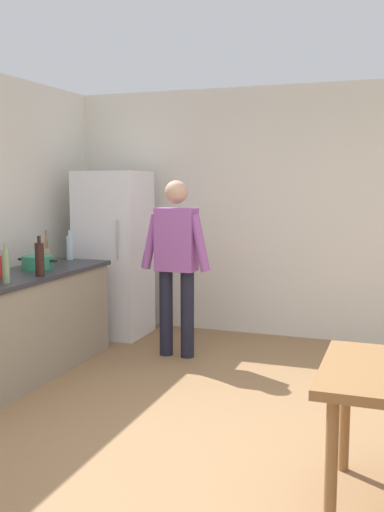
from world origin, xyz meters
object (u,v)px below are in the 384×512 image
Objects in this scene: cooking_pot at (37,262)px; bottle_water_clear at (70,247)px; bottle_vinegar_tall at (6,266)px; bottle_wine_dark at (40,259)px; person at (176,256)px; refrigerator at (114,254)px; utensil_jar at (45,255)px.

bottle_water_clear is at bearing 95.46° from cooking_pot.
bottle_wine_dark is at bearing 82.69° from bottle_vinegar_tall.
person is 1.67m from bottle_vinegar_tall.
refrigerator is 1.06× the size of person.
cooking_pot is 0.67m from bottle_water_clear.
bottle_vinegar_tall is (-0.05, -0.38, -0.01)m from bottle_wine_dark.
cooking_pot is at bearing -96.39° from refrigerator.
refrigerator is 0.62m from bottle_water_clear.
refrigerator is 5.62× the size of bottle_vinegar_tall.
bottle_vinegar_tall is at bearing -121.64° from person.
cooking_pot is 1.18× the size of bottle_wine_dark.
person is at bearing 51.49° from bottle_wine_dark.
utensil_jar is at bearing 109.09° from bottle_vinegar_tall.
utensil_jar is 1.07× the size of bottle_water_clear.
person is 1.15m from bottle_water_clear.
bottle_wine_dark is (-0.82, -1.04, 0.07)m from person.
bottle_vinegar_tall is (0.38, -1.10, 0.06)m from utensil_jar.
person reaches higher than bottle_water_clear.
utensil_jar is 1.00× the size of bottle_vinegar_tall.
person is 5.31× the size of utensil_jar.
person is 5.67× the size of bottle_water_clear.
bottle_water_clear reaches higher than cooking_pot.
person reaches higher than bottle_wine_dark.
refrigerator is 4.50× the size of cooking_pot.
utensil_jar is at bearing -109.43° from bottle_water_clear.
person is 4.25× the size of cooking_pot.
cooking_pot is 1.25× the size of utensil_jar.
bottle_water_clear is 1.06m from bottle_wine_dark.
utensil_jar is 1.17m from bottle_vinegar_tall.
utensil_jar is at bearing 114.20° from cooking_pot.
bottle_vinegar_tall is at bearing -87.77° from refrigerator.
cooking_pot is 1.25× the size of bottle_vinegar_tall.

